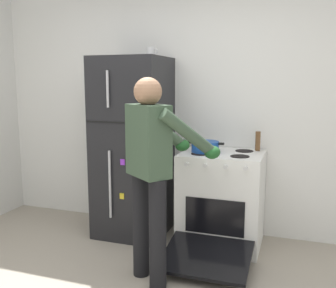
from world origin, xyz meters
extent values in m
cube|color=white|center=(0.00, 1.95, 1.35)|extent=(6.00, 0.10, 2.70)
cube|color=black|center=(-0.45, 1.57, 0.90)|extent=(0.68, 0.68, 1.81)
cube|color=black|center=(-0.45, 1.23, 1.19)|extent=(0.67, 0.01, 0.01)
cylinder|color=#B7B7BC|center=(-0.53, 1.20, 0.60)|extent=(0.02, 0.02, 0.66)
cylinder|color=#B7B7BC|center=(-0.53, 1.20, 1.50)|extent=(0.02, 0.02, 0.34)
cube|color=purple|center=(-0.40, 1.22, 0.82)|extent=(0.04, 0.01, 0.06)
cube|color=blue|center=(-0.28, 1.22, 0.58)|extent=(0.04, 0.01, 0.06)
cube|color=yellow|center=(-0.42, 1.22, 0.49)|extent=(0.04, 0.01, 0.06)
cube|color=green|center=(-0.22, 1.22, 0.76)|extent=(0.04, 0.01, 0.06)
cube|color=white|center=(0.48, 1.57, 0.45)|extent=(0.76, 0.64, 0.90)
cube|color=black|center=(0.48, 1.25, 0.38)|extent=(0.53, 0.01, 0.33)
cylinder|color=black|center=(0.29, 1.43, 0.91)|extent=(0.17, 0.17, 0.01)
cylinder|color=black|center=(0.66, 1.43, 0.91)|extent=(0.17, 0.17, 0.01)
cylinder|color=black|center=(0.29, 1.71, 0.91)|extent=(0.17, 0.17, 0.01)
cylinder|color=black|center=(0.66, 1.71, 0.91)|extent=(0.17, 0.17, 0.01)
cylinder|color=silver|center=(0.22, 1.23, 0.84)|extent=(0.04, 0.03, 0.04)
cylinder|color=silver|center=(0.39, 1.23, 0.84)|extent=(0.04, 0.03, 0.04)
cylinder|color=silver|center=(0.57, 1.23, 0.84)|extent=(0.04, 0.03, 0.04)
cylinder|color=silver|center=(0.74, 1.23, 0.84)|extent=(0.04, 0.03, 0.04)
cube|color=black|center=(0.48, 0.97, 0.13)|extent=(0.72, 0.57, 0.14)
cylinder|color=black|center=(-0.02, 0.74, 0.43)|extent=(0.13, 0.13, 0.86)
cylinder|color=black|center=(0.19, 0.58, 0.43)|extent=(0.13, 0.13, 0.86)
cube|color=#384C38|center=(0.08, 0.66, 1.13)|extent=(0.41, 0.38, 0.54)
sphere|color=#A37556|center=(0.08, 0.66, 1.49)|extent=(0.21, 0.21, 0.21)
sphere|color=#2A2A2A|center=(0.08, 0.66, 1.46)|extent=(0.15, 0.15, 0.15)
cylinder|color=#384C38|center=(0.07, 0.97, 1.19)|extent=(0.38, 0.46, 0.40)
cylinder|color=#384C38|center=(0.38, 0.72, 1.19)|extent=(0.38, 0.46, 0.40)
ellipsoid|color=#1E5123|center=(0.21, 1.15, 1.03)|extent=(0.12, 0.18, 0.10)
ellipsoid|color=#1E5123|center=(0.52, 0.90, 1.03)|extent=(0.12, 0.18, 0.10)
cylinder|color=#19479E|center=(0.32, 1.52, 0.96)|extent=(0.26, 0.26, 0.10)
cube|color=black|center=(0.16, 1.52, 1.00)|extent=(0.05, 0.03, 0.02)
cube|color=black|center=(0.47, 1.52, 1.00)|extent=(0.05, 0.03, 0.02)
cylinder|color=silver|center=(-0.27, 1.62, 1.85)|extent=(0.08, 0.08, 0.10)
torus|color=silver|center=(-0.22, 1.62, 1.86)|extent=(0.06, 0.01, 0.06)
cylinder|color=brown|center=(0.78, 1.77, 1.00)|extent=(0.05, 0.05, 0.18)
camera|label=1|loc=(1.15, -1.96, 1.57)|focal=41.00mm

